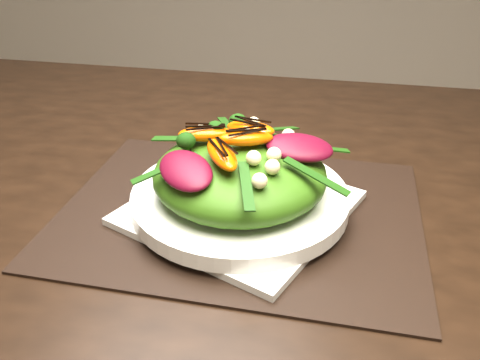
% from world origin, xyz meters
% --- Properties ---
extents(dining_table, '(1.60, 0.90, 0.75)m').
position_xyz_m(dining_table, '(0.00, 0.00, 0.73)').
color(dining_table, black).
rests_on(dining_table, floor).
extents(placemat, '(0.44, 0.34, 0.00)m').
position_xyz_m(placemat, '(0.12, -0.09, 0.75)').
color(placemat, black).
rests_on(placemat, dining_table).
extents(plate_base, '(0.31, 0.31, 0.01)m').
position_xyz_m(plate_base, '(0.12, -0.09, 0.76)').
color(plate_base, silver).
rests_on(plate_base, placemat).
extents(salad_bowl, '(0.34, 0.34, 0.02)m').
position_xyz_m(salad_bowl, '(0.12, -0.09, 0.77)').
color(salad_bowl, silver).
rests_on(salad_bowl, plate_base).
extents(lettuce_mound, '(0.27, 0.27, 0.07)m').
position_xyz_m(lettuce_mound, '(0.12, -0.09, 0.81)').
color(lettuce_mound, '#355D11').
rests_on(lettuce_mound, salad_bowl).
extents(radicchio_leaf, '(0.09, 0.06, 0.02)m').
position_xyz_m(radicchio_leaf, '(0.18, -0.08, 0.84)').
color(radicchio_leaf, '#470717').
rests_on(radicchio_leaf, lettuce_mound).
extents(orange_segment, '(0.07, 0.04, 0.02)m').
position_xyz_m(orange_segment, '(0.11, -0.06, 0.85)').
color(orange_segment, '#CC4803').
rests_on(orange_segment, lettuce_mound).
extents(broccoli_floret, '(0.04, 0.04, 0.03)m').
position_xyz_m(broccoli_floret, '(0.06, -0.07, 0.85)').
color(broccoli_floret, black).
rests_on(broccoli_floret, lettuce_mound).
extents(macadamia_nut, '(0.02, 0.02, 0.02)m').
position_xyz_m(macadamia_nut, '(0.14, -0.12, 0.85)').
color(macadamia_nut, '#C4AD8A').
rests_on(macadamia_nut, lettuce_mound).
extents(balsamic_drizzle, '(0.04, 0.01, 0.00)m').
position_xyz_m(balsamic_drizzle, '(0.11, -0.06, 0.86)').
color(balsamic_drizzle, black).
rests_on(balsamic_drizzle, orange_segment).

